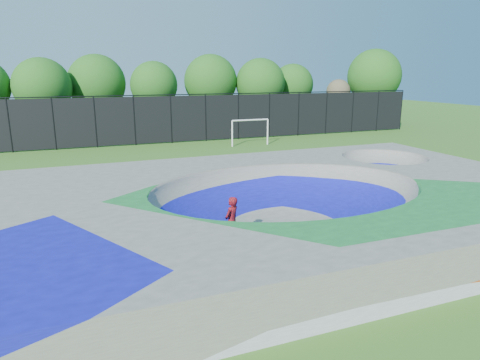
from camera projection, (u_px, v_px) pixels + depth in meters
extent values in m
plane|color=#33621B|center=(288.00, 222.00, 17.06)|extent=(120.00, 120.00, 0.00)
cube|color=gray|center=(288.00, 204.00, 16.87)|extent=(22.00, 14.00, 1.50)
imported|color=red|center=(232.00, 222.00, 14.49)|extent=(0.77, 0.72, 1.76)
cube|color=black|center=(232.00, 245.00, 14.69)|extent=(0.72, 0.70, 0.05)
cylinder|color=white|center=(232.00, 134.00, 34.02)|extent=(0.12, 0.12, 2.07)
cylinder|color=white|center=(268.00, 132.00, 35.11)|extent=(0.12, 0.12, 2.07)
cylinder|color=white|center=(250.00, 120.00, 34.31)|extent=(3.10, 0.12, 0.12)
cylinder|color=black|center=(9.00, 126.00, 31.30)|extent=(0.09, 0.09, 4.00)
cylinder|color=black|center=(54.00, 124.00, 32.35)|extent=(0.09, 0.09, 4.00)
cylinder|color=black|center=(95.00, 122.00, 33.41)|extent=(0.09, 0.09, 4.00)
cylinder|color=black|center=(134.00, 121.00, 34.47)|extent=(0.09, 0.09, 4.00)
cylinder|color=black|center=(171.00, 119.00, 35.53)|extent=(0.09, 0.09, 4.00)
cylinder|color=black|center=(206.00, 118.00, 36.59)|extent=(0.09, 0.09, 4.00)
cylinder|color=black|center=(238.00, 117.00, 37.65)|extent=(0.09, 0.09, 4.00)
cylinder|color=black|center=(269.00, 115.00, 38.70)|extent=(0.09, 0.09, 4.00)
cylinder|color=black|center=(298.00, 114.00, 39.76)|extent=(0.09, 0.09, 4.00)
cylinder|color=black|center=(326.00, 113.00, 40.82)|extent=(0.09, 0.09, 4.00)
cylinder|color=black|center=(352.00, 112.00, 41.88)|extent=(0.09, 0.09, 4.00)
cylinder|color=black|center=(377.00, 111.00, 42.94)|extent=(0.09, 0.09, 4.00)
cylinder|color=black|center=(401.00, 110.00, 44.00)|extent=(0.09, 0.09, 4.00)
cube|color=black|center=(171.00, 119.00, 35.53)|extent=(48.00, 0.03, 3.80)
cylinder|color=black|center=(170.00, 95.00, 35.04)|extent=(48.00, 0.08, 0.08)
cylinder|color=#402F20|center=(46.00, 125.00, 35.93)|extent=(0.44, 0.44, 2.91)
sphere|color=#1F5917|center=(42.00, 86.00, 35.14)|extent=(4.68, 4.68, 4.68)
cylinder|color=#402F20|center=(100.00, 121.00, 39.38)|extent=(0.44, 0.44, 2.92)
sphere|color=#1F5917|center=(97.00, 83.00, 38.55)|extent=(5.13, 5.13, 5.13)
cylinder|color=#402F20|center=(156.00, 120.00, 39.56)|extent=(0.44, 0.44, 3.07)
sphere|color=#1F5917|center=(154.00, 85.00, 38.79)|extent=(4.26, 4.26, 4.26)
cylinder|color=#402F20|center=(211.00, 117.00, 42.49)|extent=(0.44, 0.44, 3.02)
sphere|color=#1F5917|center=(211.00, 81.00, 41.65)|extent=(5.14, 5.14, 5.14)
cylinder|color=#402F20|center=(260.00, 117.00, 42.85)|extent=(0.44, 0.44, 2.93)
sphere|color=#1F5917|center=(260.00, 83.00, 42.05)|extent=(4.83, 4.83, 4.83)
cylinder|color=#402F20|center=(292.00, 114.00, 45.77)|extent=(0.44, 0.44, 2.90)
sphere|color=#1F5917|center=(292.00, 85.00, 45.02)|extent=(4.32, 4.32, 4.32)
cylinder|color=#402F20|center=(337.00, 114.00, 47.11)|extent=(0.44, 0.44, 2.67)
sphere|color=brown|center=(338.00, 91.00, 46.52)|extent=(2.60, 2.60, 2.60)
cylinder|color=#402F20|center=(372.00, 111.00, 48.00)|extent=(0.44, 0.44, 3.21)
sphere|color=#1F5917|center=(374.00, 76.00, 47.08)|extent=(5.81, 5.81, 5.81)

